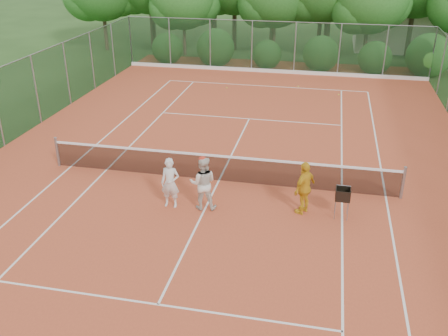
# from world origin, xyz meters

# --- Properties ---
(ground) EXTENTS (120.00, 120.00, 0.00)m
(ground) POSITION_xyz_m (0.00, 0.00, 0.00)
(ground) COLOR #244518
(ground) RESTS_ON ground
(clay_court) EXTENTS (18.00, 36.00, 0.02)m
(clay_court) POSITION_xyz_m (0.00, 0.00, 0.01)
(clay_court) COLOR #BA4D2B
(clay_court) RESTS_ON ground
(club_building) EXTENTS (8.00, 5.00, 3.00)m
(club_building) POSITION_xyz_m (9.00, 24.00, 1.50)
(club_building) COLOR beige
(club_building) RESTS_ON ground
(tennis_net) EXTENTS (11.97, 0.10, 1.10)m
(tennis_net) POSITION_xyz_m (0.00, 0.00, 0.53)
(tennis_net) COLOR gray
(tennis_net) RESTS_ON clay_court
(player_white) EXTENTS (0.59, 0.39, 1.58)m
(player_white) POSITION_xyz_m (-1.07, -1.98, 0.81)
(player_white) COLOR silver
(player_white) RESTS_ON clay_court
(player_center_grp) EXTENTS (0.92, 0.77, 1.72)m
(player_center_grp) POSITION_xyz_m (-0.07, -1.89, 0.87)
(player_center_grp) COLOR silver
(player_center_grp) RESTS_ON clay_court
(player_yellow) EXTENTS (0.83, 1.05, 1.66)m
(player_yellow) POSITION_xyz_m (2.94, -1.53, 0.85)
(player_yellow) COLOR gold
(player_yellow) RESTS_ON clay_court
(ball_hopper) EXTENTS (0.41, 0.41, 0.94)m
(ball_hopper) POSITION_xyz_m (4.06, -1.57, 0.77)
(ball_hopper) COLOR gray
(ball_hopper) RESTS_ON clay_court
(stray_ball_a) EXTENTS (0.07, 0.07, 0.07)m
(stray_ball_a) POSITION_xyz_m (1.79, 12.07, 0.05)
(stray_ball_a) COLOR gold
(stray_ball_a) RESTS_ON clay_court
(stray_ball_b) EXTENTS (0.07, 0.07, 0.07)m
(stray_ball_b) POSITION_xyz_m (-1.99, 11.02, 0.05)
(stray_ball_b) COLOR gold
(stray_ball_b) RESTS_ON clay_court
(stray_ball_c) EXTENTS (0.07, 0.07, 0.07)m
(stray_ball_c) POSITION_xyz_m (3.97, 10.99, 0.05)
(stray_ball_c) COLOR #DEEE37
(stray_ball_c) RESTS_ON clay_court
(court_markings) EXTENTS (11.03, 23.83, 0.01)m
(court_markings) POSITION_xyz_m (0.00, 0.00, 0.02)
(court_markings) COLOR white
(court_markings) RESTS_ON clay_court
(fence_back) EXTENTS (18.07, 0.07, 3.00)m
(fence_back) POSITION_xyz_m (0.00, 15.00, 1.52)
(fence_back) COLOR #19381E
(fence_back) RESTS_ON clay_court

